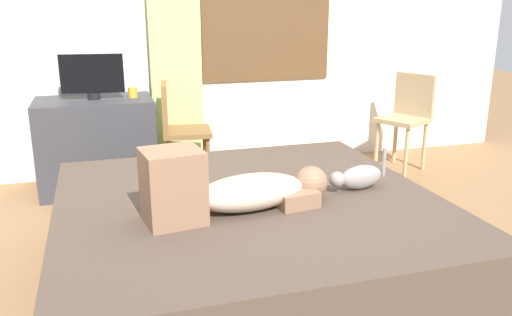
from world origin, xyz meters
TOP-DOWN VIEW (x-y plane):
  - ground_plane at (0.00, 0.00)m, footprint 16.00×16.00m
  - back_wall_with_window at (0.02, 2.29)m, footprint 6.40×0.14m
  - bed at (-0.13, 0.05)m, footprint 1.98×1.92m
  - person_lying at (-0.26, -0.10)m, footprint 0.94×0.37m
  - cat at (0.48, 0.01)m, footprint 0.36×0.15m
  - desk at (-0.86, 1.89)m, footprint 0.90×0.56m
  - tv_monitor at (-0.85, 1.89)m, footprint 0.48×0.10m
  - cup at (-0.56, 1.88)m, footprint 0.07×0.07m
  - chair_by_desk at (-0.23, 1.76)m, footprint 0.43×0.43m
  - chair_spare at (1.83, 1.67)m, footprint 0.51×0.51m
  - curtain_left at (-0.16, 2.17)m, footprint 0.44×0.06m

SIDE VIEW (x-z plane):
  - ground_plane at x=0.00m, z-range 0.00..0.00m
  - bed at x=-0.13m, z-range 0.00..0.50m
  - desk at x=-0.86m, z-range 0.00..0.74m
  - chair_by_desk at x=-0.23m, z-range 0.08..0.94m
  - chair_spare at x=1.83m, z-range 0.08..0.94m
  - cat at x=0.48m, z-range 0.46..0.67m
  - person_lying at x=-0.26m, z-range 0.44..0.78m
  - cup at x=-0.56m, z-range 0.74..0.82m
  - tv_monitor at x=-0.85m, z-range 0.75..1.10m
  - curtain_left at x=-0.16m, z-range 0.00..2.69m
  - back_wall_with_window at x=0.02m, z-range 0.00..2.90m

